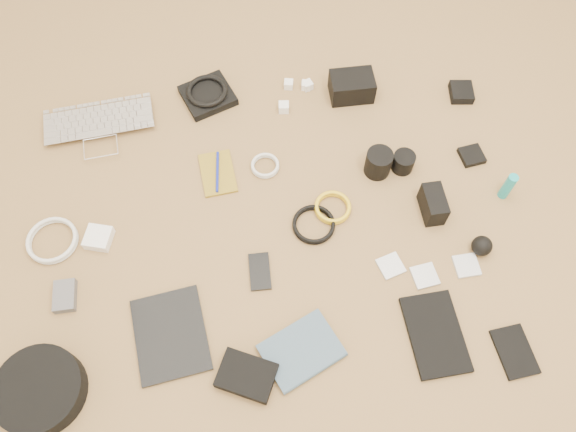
{
  "coord_description": "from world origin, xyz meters",
  "views": [
    {
      "loc": [
        -0.05,
        -0.75,
        1.48
      ],
      "look_at": [
        0.04,
        0.02,
        0.02
      ],
      "focal_mm": 35.0,
      "sensor_mm": 36.0,
      "label": 1
    }
  ],
  "objects": [
    {
      "name": "laptop",
      "position": [
        -0.52,
        0.39,
        0.01
      ],
      "size": [
        0.37,
        0.28,
        0.03
      ],
      "primitive_type": "imported",
      "rotation": [
        0.0,
        0.0,
        0.11
      ],
      "color": "silver",
      "rests_on": "ground"
    },
    {
      "name": "headphone_pouch",
      "position": [
        -0.17,
        0.5,
        0.01
      ],
      "size": [
        0.2,
        0.2,
        0.03
      ],
      "primitive_type": "cube",
      "rotation": [
        0.0,
        0.0,
        0.38
      ],
      "color": "black",
      "rests_on": "ground"
    },
    {
      "name": "headphones",
      "position": [
        -0.17,
        0.5,
        0.04
      ],
      "size": [
        0.16,
        0.16,
        0.02
      ],
      "primitive_type": "torus",
      "rotation": [
        0.0,
        0.0,
        -0.2
      ],
      "color": "black",
      "rests_on": "headphone_pouch"
    },
    {
      "name": "charger_a",
      "position": [
        0.1,
        0.52,
        0.01
      ],
      "size": [
        0.03,
        0.03,
        0.03
      ],
      "primitive_type": "cube",
      "rotation": [
        0.0,
        0.0,
        -0.2
      ],
      "color": "white",
      "rests_on": "ground"
    },
    {
      "name": "charger_b",
      "position": [
        0.16,
        0.51,
        0.01
      ],
      "size": [
        0.03,
        0.03,
        0.03
      ],
      "primitive_type": "cube",
      "rotation": [
        0.0,
        0.0,
        -0.23
      ],
      "color": "white",
      "rests_on": "ground"
    },
    {
      "name": "charger_c",
      "position": [
        0.16,
        0.51,
        0.01
      ],
      "size": [
        0.04,
        0.04,
        0.03
      ],
      "primitive_type": "cube",
      "rotation": [
        0.0,
        0.0,
        0.34
      ],
      "color": "white",
      "rests_on": "ground"
    },
    {
      "name": "charger_d",
      "position": [
        0.07,
        0.42,
        0.02
      ],
      "size": [
        0.04,
        0.04,
        0.03
      ],
      "primitive_type": "cube",
      "rotation": [
        0.0,
        0.0,
        -0.1
      ],
      "color": "white",
      "rests_on": "ground"
    },
    {
      "name": "dslr_camera",
      "position": [
        0.3,
        0.46,
        0.04
      ],
      "size": [
        0.14,
        0.1,
        0.08
      ],
      "primitive_type": "cube",
      "rotation": [
        0.0,
        0.0,
        0.01
      ],
      "color": "black",
      "rests_on": "ground"
    },
    {
      "name": "lens_pouch",
      "position": [
        0.67,
        0.42,
        0.01
      ],
      "size": [
        0.08,
        0.09,
        0.03
      ],
      "primitive_type": "cube",
      "rotation": [
        0.0,
        0.0,
        -0.11
      ],
      "color": "black",
      "rests_on": "ground"
    },
    {
      "name": "notebook_olive",
      "position": [
        -0.16,
        0.2,
        0.0
      ],
      "size": [
        0.12,
        0.17,
        0.01
      ],
      "primitive_type": "cube",
      "rotation": [
        0.0,
        0.0,
        0.11
      ],
      "color": "olive",
      "rests_on": "ground"
    },
    {
      "name": "pen_blue",
      "position": [
        -0.16,
        0.2,
        0.01
      ],
      "size": [
        0.02,
        0.14,
        0.01
      ],
      "primitive_type": "cylinder",
      "rotation": [
        1.57,
        0.0,
        -0.07
      ],
      "color": "#1422AA",
      "rests_on": "notebook_olive"
    },
    {
      "name": "cable_white_a",
      "position": [
        -0.01,
        0.21,
        0.01
      ],
      "size": [
        0.11,
        0.11,
        0.01
      ],
      "primitive_type": "torus",
      "rotation": [
        0.0,
        0.0,
        -0.36
      ],
      "color": "silver",
      "rests_on": "ground"
    },
    {
      "name": "lens_a",
      "position": [
        0.33,
        0.16,
        0.04
      ],
      "size": [
        0.1,
        0.1,
        0.09
      ],
      "primitive_type": "cylinder",
      "rotation": [
        0.0,
        0.0,
        -0.21
      ],
      "color": "black",
      "rests_on": "ground"
    },
    {
      "name": "lens_b",
      "position": [
        0.41,
        0.16,
        0.03
      ],
      "size": [
        0.09,
        0.09,
        0.06
      ],
      "primitive_type": "cylinder",
      "rotation": [
        0.0,
        0.0,
        -0.42
      ],
      "color": "black",
      "rests_on": "ground"
    },
    {
      "name": "card_reader",
      "position": [
        0.64,
        0.17,
        0.01
      ],
      "size": [
        0.08,
        0.08,
        0.02
      ],
      "primitive_type": "cube",
      "rotation": [
        0.0,
        0.0,
        0.16
      ],
      "color": "black",
      "rests_on": "ground"
    },
    {
      "name": "power_brick",
      "position": [
        -0.51,
        0.01,
        0.02
      ],
      "size": [
        0.09,
        0.09,
        0.03
      ],
      "primitive_type": "cube",
      "rotation": [
        0.0,
        0.0,
        -0.27
      ],
      "color": "white",
      "rests_on": "ground"
    },
    {
      "name": "cable_white_b",
      "position": [
        -0.65,
        0.02,
        0.01
      ],
      "size": [
        0.18,
        0.18,
        0.01
      ],
      "primitive_type": "torus",
      "rotation": [
        0.0,
        0.0,
        -0.29
      ],
      "color": "silver",
      "rests_on": "ground"
    },
    {
      "name": "cable_black",
      "position": [
        0.11,
        -0.01,
        0.01
      ],
      "size": [
        0.16,
        0.16,
        0.01
      ],
      "primitive_type": "torus",
      "rotation": [
        0.0,
        0.0,
        -0.37
      ],
      "color": "black",
      "rests_on": "ground"
    },
    {
      "name": "cable_yellow",
      "position": [
        0.18,
        0.04,
        0.01
      ],
      "size": [
        0.15,
        0.15,
        0.01
      ],
      "primitive_type": "torus",
      "rotation": [
        0.0,
        0.0,
        -0.43
      ],
      "color": "gold",
      "rests_on": "ground"
    },
    {
      "name": "flash",
      "position": [
        0.47,
        -0.0,
        0.04
      ],
      "size": [
        0.06,
        0.11,
        0.08
      ],
      "primitive_type": "cube",
      "rotation": [
        0.0,
        0.0,
        0.03
      ],
      "color": "black",
      "rests_on": "ground"
    },
    {
      "name": "lens_cleaner",
      "position": [
        0.7,
        0.03,
        0.05
      ],
      "size": [
        0.03,
        0.03,
        0.1
      ],
      "primitive_type": "cylinder",
      "rotation": [
        0.0,
        0.0,
        -0.03
      ],
      "color": "teal",
      "rests_on": "ground"
    },
    {
      "name": "battery_charger",
      "position": [
        -0.6,
        -0.16,
        0.01
      ],
      "size": [
        0.06,
        0.09,
        0.03
      ],
      "primitive_type": "cube",
      "rotation": [
        0.0,
        0.0,
        0.03
      ],
      "color": "#525256",
      "rests_on": "ground"
    },
    {
      "name": "tablet",
      "position": [
        -0.31,
        -0.29,
        0.01
      ],
      "size": [
        0.22,
        0.26,
        0.01
      ],
      "primitive_type": "cube",
      "rotation": [
        0.0,
        0.0,
        0.15
      ],
      "color": "black",
      "rests_on": "ground"
    },
    {
      "name": "phone",
      "position": [
        -0.06,
        -0.14,
        0.0
      ],
      "size": [
        0.06,
        0.11,
        0.01
      ],
      "primitive_type": "cube",
      "rotation": [
        0.0,
        0.0,
        -0.01
      ],
      "color": "black",
      "rests_on": "ground"
    },
    {
      "name": "filter_case_left",
      "position": [
        0.31,
        -0.17,
        0.0
      ],
      "size": [
        0.08,
        0.08,
        0.01
      ],
      "primitive_type": "cube",
      "rotation": [
        0.0,
        0.0,
        0.3
      ],
      "color": "silver",
      "rests_on": "ground"
    },
    {
      "name": "filter_case_mid",
      "position": [
        0.4,
        -0.21,
        0.0
      ],
      "size": [
        0.08,
        0.08,
        0.01
      ],
      "primitive_type": "cube",
      "rotation": [
        0.0,
        0.0,
        0.15
      ],
      "color": "silver",
      "rests_on": "ground"
    },
    {
      "name": "filter_case_right",
      "position": [
        0.53,
        -0.19,
        0.0
      ],
      "size": [
        0.07,
        0.07,
        0.01
      ],
      "primitive_type": "cube",
      "rotation": [
        0.0,
        0.0,
        0.05
      ],
      "color": "silver",
      "rests_on": "ground"
    },
    {
      "name": "air_blower",
      "position": [
        0.58,
        -0.14,
        0.03
      ],
      "size": [
        0.06,
        0.06,
        0.06
      ],
      "primitive_type": "sphere",
      "rotation": [
        0.0,
        0.0,
        0.08
      ],
      "color": "black",
      "rests_on": "ground"
    },
    {
      "name": "headphone_case",
      "position": [
        -0.64,
        -0.41,
        0.03
      ],
      "size": [
        0.27,
        0.27,
        0.06
      ],
      "primitive_type": "cylinder",
      "rotation": [
        0.0,
        0.0,
        0.28
      ],
      "color": "black",
      "rests_on": "ground"
    },
    {
      "name": "drive_case",
      "position": [
        -0.12,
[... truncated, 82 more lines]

